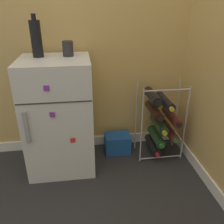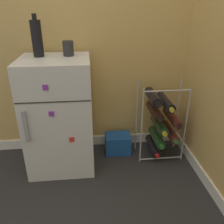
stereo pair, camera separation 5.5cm
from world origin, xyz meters
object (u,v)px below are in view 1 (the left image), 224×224
at_px(wine_rack, 160,120).
at_px(fridge_top_bottle, 36,38).
at_px(fridge_top_cup, 68,49).
at_px(soda_box, 117,143).
at_px(mini_fridge, 59,116).

height_order(wine_rack, fridge_top_bottle, fridge_top_bottle).
relative_size(wine_rack, fridge_top_cup, 6.16).
bearing_deg(soda_box, fridge_top_bottle, -175.91).
distance_m(soda_box, fridge_top_bottle, 1.10).
height_order(wine_rack, fridge_top_cup, fridge_top_cup).
relative_size(fridge_top_cup, fridge_top_bottle, 0.37).
distance_m(mini_fridge, soda_box, 0.61).
relative_size(mini_fridge, soda_box, 4.00).
distance_m(mini_fridge, wine_rack, 0.84).
height_order(soda_box, fridge_top_bottle, fridge_top_bottle).
bearing_deg(mini_fridge, soda_box, 13.39).
distance_m(soda_box, fridge_top_cup, 0.94).
bearing_deg(mini_fridge, fridge_top_cup, 36.08).
xyz_separation_m(fridge_top_cup, fridge_top_bottle, (-0.21, -0.00, 0.07)).
bearing_deg(fridge_top_cup, wine_rack, -2.90).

